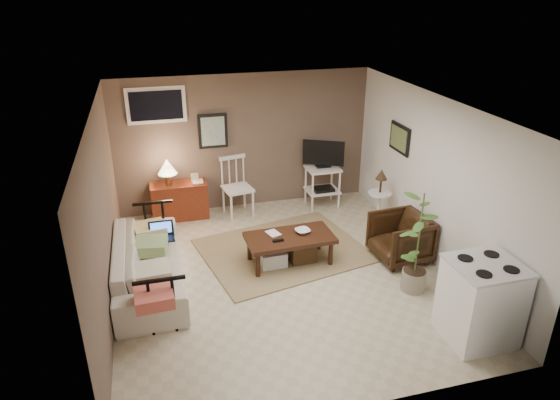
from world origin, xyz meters
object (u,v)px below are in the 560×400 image
object	(u,v)px
potted_plant	(419,239)
stove	(481,301)
tv_stand	(323,172)
side_table	(380,192)
spindle_chair	(237,188)
sofa	(148,256)
coffee_table	(289,247)
red_console	(179,197)
armchair	(401,236)

from	to	relation	value
potted_plant	stove	world-z (taller)	potted_plant
tv_stand	side_table	size ratio (longest dim) A/B	1.21
spindle_chair	stove	xyz separation A→B (m)	(2.06, -4.00, 0.01)
sofa	side_table	xyz separation A→B (m)	(3.76, 0.81, 0.20)
potted_plant	side_table	bearing A→B (deg)	79.28
spindle_chair	stove	distance (m)	4.50
coffee_table	potted_plant	world-z (taller)	potted_plant
red_console	tv_stand	distance (m)	2.59
coffee_table	spindle_chair	distance (m)	1.91
side_table	armchair	distance (m)	1.11
spindle_chair	sofa	bearing A→B (deg)	-129.68
coffee_table	armchair	bearing A→B (deg)	-10.60
armchair	stove	distance (m)	1.85
coffee_table	potted_plant	bearing A→B (deg)	-37.29
red_console	spindle_chair	size ratio (longest dim) A/B	1.06
armchair	red_console	bearing A→B (deg)	-131.57
red_console	tv_stand	bearing A→B (deg)	-3.58
sofa	spindle_chair	world-z (taller)	spindle_chair
stove	side_table	bearing A→B (deg)	87.42
red_console	potted_plant	distance (m)	4.20
sofa	armchair	bearing A→B (deg)	-94.13
potted_plant	stove	bearing A→B (deg)	-78.33
red_console	side_table	bearing A→B (deg)	-20.74
spindle_chair	potted_plant	bearing A→B (deg)	-58.01
coffee_table	stove	bearing A→B (deg)	-52.56
tv_stand	coffee_table	bearing A→B (deg)	-122.39
tv_stand	potted_plant	bearing A→B (deg)	-84.65
coffee_table	red_console	distance (m)	2.44
side_table	armchair	bearing A→B (deg)	-98.42
armchair	stove	xyz separation A→B (m)	(0.03, -1.84, 0.11)
armchair	spindle_chair	bearing A→B (deg)	-141.47
spindle_chair	armchair	distance (m)	2.96
coffee_table	spindle_chair	bearing A→B (deg)	102.53
armchair	side_table	bearing A→B (deg)	166.89
tv_stand	stove	size ratio (longest dim) A/B	1.24
stove	sofa	bearing A→B (deg)	149.90
potted_plant	sofa	bearing A→B (deg)	163.01
side_table	coffee_table	bearing A→B (deg)	-156.63
red_console	coffee_table	bearing A→B (deg)	-54.26
spindle_chair	side_table	xyz separation A→B (m)	(2.19, -1.09, 0.15)
tv_stand	stove	distance (m)	4.00
coffee_table	stove	xyz separation A→B (m)	(1.64, -2.15, 0.23)
spindle_chair	armchair	bearing A→B (deg)	-46.78
coffee_table	stove	size ratio (longest dim) A/B	1.29
coffee_table	spindle_chair	world-z (taller)	spindle_chair
coffee_table	armchair	distance (m)	1.65
red_console	potted_plant	bearing A→B (deg)	-47.08
sofa	red_console	xyz separation A→B (m)	(0.56, 2.02, -0.06)
sofa	tv_stand	bearing A→B (deg)	-59.38
sofa	side_table	bearing A→B (deg)	-77.87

